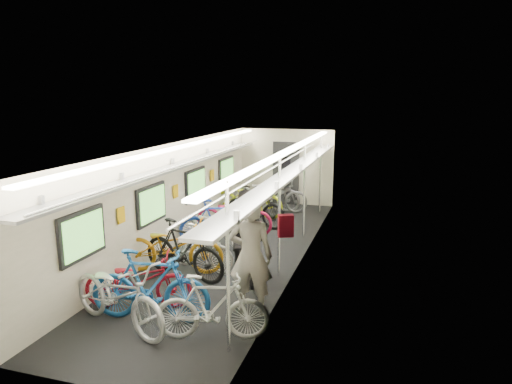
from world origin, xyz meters
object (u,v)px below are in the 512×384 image
Objects in this scene: bicycle_1 at (150,286)px; passenger_mid at (246,237)px; bicycle_0 at (118,294)px; backpack at (286,226)px; passenger_near at (251,256)px.

bicycle_1 is 2.10m from passenger_mid.
passenger_mid is at bearing -36.15° from bicycle_1.
backpack is at bearing -29.26° from bicycle_0.
bicycle_0 is 1.16× the size of passenger_mid.
backpack reaches higher than bicycle_0.
backpack is (0.39, 0.76, 0.32)m from passenger_near.
passenger_near is 1.21m from passenger_mid.
bicycle_1 is 2.42m from backpack.
bicycle_1 is 1.62m from passenger_near.
passenger_mid is (1.31, 2.18, 0.35)m from bicycle_0.
passenger_mid reaches higher than bicycle_0.
passenger_near is at bearing -139.54° from backpack.
passenger_mid is 4.70× the size of backpack.
passenger_near is 1.07× the size of passenger_mid.
passenger_mid is at bearing -74.74° from passenger_near.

